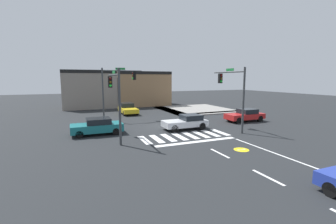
{
  "coord_description": "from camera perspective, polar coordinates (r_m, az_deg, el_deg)",
  "views": [
    {
      "loc": [
        -8.65,
        -21.61,
        4.78
      ],
      "look_at": [
        1.01,
        1.64,
        1.16
      ],
      "focal_mm": 24.93,
      "sensor_mm": 36.0,
      "label": 1
    }
  ],
  "objects": [
    {
      "name": "traffic_signal_northwest",
      "position": [
        27.56,
        -12.38,
        6.73
      ],
      "size": [
        4.62,
        0.32,
        6.01
      ],
      "color": "#383A3D",
      "rests_on": "ground_plane"
    },
    {
      "name": "ground_plane",
      "position": [
        23.77,
        -0.73,
        -3.43
      ],
      "size": [
        120.0,
        120.0,
        0.0
      ],
      "primitive_type": "plane",
      "color": "#232628"
    },
    {
      "name": "lane_markings",
      "position": [
        14.49,
        22.07,
        -11.69
      ],
      "size": [
        6.8,
        20.25,
        0.01
      ],
      "color": "white",
      "rests_on": "ground_plane"
    },
    {
      "name": "crosswalk_near",
      "position": [
        19.76,
        4.16,
        -5.83
      ],
      "size": [
        7.58,
        2.63,
        0.01
      ],
      "color": "silver",
      "rests_on": "ground_plane"
    },
    {
      "name": "car_silver",
      "position": [
        22.23,
        4.46,
        -2.43
      ],
      "size": [
        4.16,
        1.87,
        1.37
      ],
      "rotation": [
        0.0,
        0.0,
        3.14
      ],
      "color": "#B7BABF",
      "rests_on": "ground_plane"
    },
    {
      "name": "traffic_signal_southwest",
      "position": [
        18.52,
        -12.86,
        4.9
      ],
      "size": [
        0.32,
        4.58,
        5.51
      ],
      "rotation": [
        0.0,
        0.0,
        1.57
      ],
      "color": "#383A3D",
      "rests_on": "ground_plane"
    },
    {
      "name": "car_red",
      "position": [
        27.59,
        18.36,
        -0.73
      ],
      "size": [
        4.38,
        1.82,
        1.4
      ],
      "rotation": [
        0.0,
        0.0,
        3.14
      ],
      "color": "red",
      "rests_on": "ground_plane"
    },
    {
      "name": "bike_detector_marking",
      "position": [
        16.76,
        17.49,
        -8.78
      ],
      "size": [
        1.03,
        1.03,
        0.01
      ],
      "color": "yellow",
      "rests_on": "ground_plane"
    },
    {
      "name": "car_teal",
      "position": [
        21.03,
        -16.9,
        -3.34
      ],
      "size": [
        4.29,
        1.94,
        1.4
      ],
      "rotation": [
        0.0,
        0.0,
        3.14
      ],
      "color": "#196B70",
      "rests_on": "ground_plane"
    },
    {
      "name": "curb_corner_northeast",
      "position": [
        35.76,
        6.3,
        0.56
      ],
      "size": [
        10.0,
        10.6,
        0.15
      ],
      "color": "gray",
      "rests_on": "ground_plane"
    },
    {
      "name": "car_yellow",
      "position": [
        32.36,
        -9.83,
        0.83
      ],
      "size": [
        1.94,
        4.37,
        1.43
      ],
      "rotation": [
        0.0,
        0.0,
        -1.57
      ],
      "color": "gold",
      "rests_on": "ground_plane"
    },
    {
      "name": "storefront_row",
      "position": [
        41.55,
        -12.59,
        5.58
      ],
      "size": [
        17.67,
        6.95,
        6.11
      ],
      "color": "gray",
      "rests_on": "ground_plane"
    },
    {
      "name": "traffic_signal_southeast",
      "position": [
        22.3,
        15.46,
        5.84
      ],
      "size": [
        0.32,
        4.58,
        5.76
      ],
      "rotation": [
        0.0,
        0.0,
        1.57
      ],
      "color": "#383A3D",
      "rests_on": "ground_plane"
    }
  ]
}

